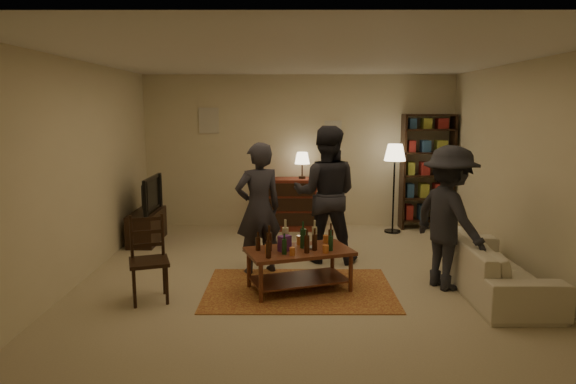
{
  "coord_description": "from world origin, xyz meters",
  "views": [
    {
      "loc": [
        -0.18,
        -6.17,
        2.13
      ],
      "look_at": [
        -0.19,
        0.1,
        1.09
      ],
      "focal_mm": 32.0,
      "sensor_mm": 36.0,
      "label": 1
    }
  ],
  "objects_px": {
    "coffee_table": "(298,255)",
    "person_left": "(259,209)",
    "sofa": "(492,266)",
    "bookshelf": "(427,171)",
    "dining_chair": "(148,255)",
    "tv_stand": "(147,218)",
    "person_by_sofa": "(449,218)",
    "floor_lamp": "(395,158)",
    "person_right": "(326,194)",
    "dresser": "(288,202)"
  },
  "relations": [
    {
      "from": "coffee_table",
      "to": "person_left",
      "type": "distance_m",
      "value": 0.93
    },
    {
      "from": "sofa",
      "to": "bookshelf",
      "type": "bearing_deg",
      "value": -0.82
    },
    {
      "from": "dining_chair",
      "to": "tv_stand",
      "type": "xyz_separation_m",
      "value": [
        -0.7,
        2.47,
        -0.12
      ]
    },
    {
      "from": "person_by_sofa",
      "to": "sofa",
      "type": "bearing_deg",
      "value": -126.16
    },
    {
      "from": "floor_lamp",
      "to": "dining_chair",
      "type": "bearing_deg",
      "value": -136.88
    },
    {
      "from": "bookshelf",
      "to": "floor_lamp",
      "type": "distance_m",
      "value": 0.75
    },
    {
      "from": "person_right",
      "to": "person_by_sofa",
      "type": "bearing_deg",
      "value": 149.44
    },
    {
      "from": "bookshelf",
      "to": "floor_lamp",
      "type": "height_order",
      "value": "bookshelf"
    },
    {
      "from": "dining_chair",
      "to": "dresser",
      "type": "xyz_separation_m",
      "value": [
        1.55,
        3.39,
        -0.03
      ]
    },
    {
      "from": "person_left",
      "to": "bookshelf",
      "type": "bearing_deg",
      "value": -162.54
    },
    {
      "from": "coffee_table",
      "to": "bookshelf",
      "type": "relative_size",
      "value": 0.67
    },
    {
      "from": "coffee_table",
      "to": "person_right",
      "type": "bearing_deg",
      "value": 71.66
    },
    {
      "from": "sofa",
      "to": "dresser",
      "type": "bearing_deg",
      "value": 37.54
    },
    {
      "from": "person_left",
      "to": "person_right",
      "type": "distance_m",
      "value": 1.05
    },
    {
      "from": "dresser",
      "to": "person_left",
      "type": "xyz_separation_m",
      "value": [
        -0.38,
        -2.44,
        0.37
      ]
    },
    {
      "from": "coffee_table",
      "to": "person_left",
      "type": "height_order",
      "value": "person_left"
    },
    {
      "from": "dining_chair",
      "to": "tv_stand",
      "type": "distance_m",
      "value": 2.57
    },
    {
      "from": "coffee_table",
      "to": "bookshelf",
      "type": "height_order",
      "value": "bookshelf"
    },
    {
      "from": "dresser",
      "to": "coffee_table",
      "type": "bearing_deg",
      "value": -87.71
    },
    {
      "from": "tv_stand",
      "to": "person_right",
      "type": "xyz_separation_m",
      "value": [
        2.77,
        -0.99,
        0.56
      ]
    },
    {
      "from": "tv_stand",
      "to": "dining_chair",
      "type": "bearing_deg",
      "value": -74.12
    },
    {
      "from": "tv_stand",
      "to": "floor_lamp",
      "type": "height_order",
      "value": "floor_lamp"
    },
    {
      "from": "dining_chair",
      "to": "floor_lamp",
      "type": "distance_m",
      "value": 4.65
    },
    {
      "from": "bookshelf",
      "to": "person_right",
      "type": "height_order",
      "value": "bookshelf"
    },
    {
      "from": "floor_lamp",
      "to": "person_by_sofa",
      "type": "height_order",
      "value": "person_by_sofa"
    },
    {
      "from": "dining_chair",
      "to": "person_right",
      "type": "xyz_separation_m",
      "value": [
        2.07,
        1.49,
        0.44
      ]
    },
    {
      "from": "person_left",
      "to": "coffee_table",
      "type": "bearing_deg",
      "value": 103.16
    },
    {
      "from": "bookshelf",
      "to": "person_right",
      "type": "distance_m",
      "value": 2.75
    },
    {
      "from": "coffee_table",
      "to": "person_left",
      "type": "relative_size",
      "value": 0.79
    },
    {
      "from": "bookshelf",
      "to": "sofa",
      "type": "height_order",
      "value": "bookshelf"
    },
    {
      "from": "coffee_table",
      "to": "person_right",
      "type": "height_order",
      "value": "person_right"
    },
    {
      "from": "dining_chair",
      "to": "person_left",
      "type": "distance_m",
      "value": 1.54
    },
    {
      "from": "bookshelf",
      "to": "coffee_table",
      "type": "bearing_deg",
      "value": -126.19
    },
    {
      "from": "dresser",
      "to": "person_left",
      "type": "distance_m",
      "value": 2.5
    },
    {
      "from": "dining_chair",
      "to": "person_left",
      "type": "xyz_separation_m",
      "value": [
        1.17,
        0.94,
        0.34
      ]
    },
    {
      "from": "coffee_table",
      "to": "sofa",
      "type": "xyz_separation_m",
      "value": [
        2.27,
        -0.02,
        -0.12
      ]
    },
    {
      "from": "tv_stand",
      "to": "floor_lamp",
      "type": "xyz_separation_m",
      "value": [
        4.05,
        0.67,
        0.89
      ]
    },
    {
      "from": "person_left",
      "to": "person_by_sofa",
      "type": "xyz_separation_m",
      "value": [
        2.27,
        -0.55,
        -0.0
      ]
    },
    {
      "from": "tv_stand",
      "to": "person_right",
      "type": "height_order",
      "value": "person_right"
    },
    {
      "from": "sofa",
      "to": "person_by_sofa",
      "type": "relative_size",
      "value": 1.23
    },
    {
      "from": "dining_chair",
      "to": "tv_stand",
      "type": "relative_size",
      "value": 0.91
    },
    {
      "from": "tv_stand",
      "to": "person_right",
      "type": "distance_m",
      "value": 3.0
    },
    {
      "from": "dresser",
      "to": "person_left",
      "type": "bearing_deg",
      "value": -98.79
    },
    {
      "from": "tv_stand",
      "to": "dresser",
      "type": "distance_m",
      "value": 2.43
    },
    {
      "from": "dresser",
      "to": "tv_stand",
      "type": "bearing_deg",
      "value": -157.93
    },
    {
      "from": "coffee_table",
      "to": "dining_chair",
      "type": "distance_m",
      "value": 1.7
    },
    {
      "from": "tv_stand",
      "to": "floor_lamp",
      "type": "relative_size",
      "value": 0.7
    },
    {
      "from": "tv_stand",
      "to": "person_right",
      "type": "relative_size",
      "value": 0.56
    },
    {
      "from": "dresser",
      "to": "sofa",
      "type": "distance_m",
      "value": 3.93
    },
    {
      "from": "coffee_table",
      "to": "sofa",
      "type": "relative_size",
      "value": 0.65
    }
  ]
}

